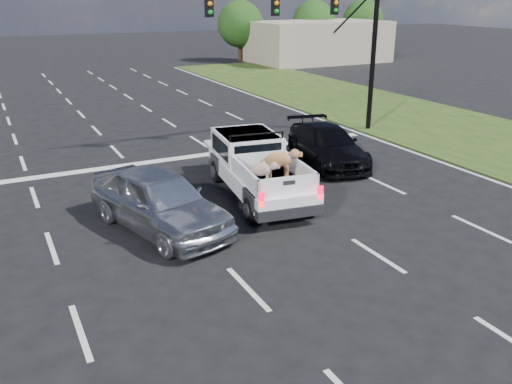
# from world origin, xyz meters

# --- Properties ---
(ground) EXTENTS (160.00, 160.00, 0.00)m
(ground) POSITION_xyz_m (0.00, 0.00, 0.00)
(ground) COLOR black
(ground) RESTS_ON ground
(road_markings) EXTENTS (17.75, 60.00, 0.01)m
(road_markings) POSITION_xyz_m (0.00, 6.56, 0.01)
(road_markings) COLOR silver
(road_markings) RESTS_ON ground
(grass_shoulder_right) EXTENTS (8.00, 60.00, 0.06)m
(grass_shoulder_right) POSITION_xyz_m (13.00, 6.00, 0.03)
(grass_shoulder_right) COLOR #243E13
(grass_shoulder_right) RESTS_ON ground
(traffic_signal) EXTENTS (9.11, 0.31, 7.00)m
(traffic_signal) POSITION_xyz_m (7.20, 10.50, 4.73)
(traffic_signal) COLOR black
(traffic_signal) RESTS_ON ground
(building_right) EXTENTS (12.00, 7.00, 3.60)m
(building_right) POSITION_xyz_m (22.00, 34.00, 1.80)
(building_right) COLOR tan
(building_right) RESTS_ON ground
(tree_far_d) EXTENTS (4.20, 4.20, 5.40)m
(tree_far_d) POSITION_xyz_m (16.00, 38.00, 3.29)
(tree_far_d) COLOR #332114
(tree_far_d) RESTS_ON ground
(tree_far_e) EXTENTS (4.20, 4.20, 5.40)m
(tree_far_e) POSITION_xyz_m (24.00, 38.00, 3.29)
(tree_far_e) COLOR #332114
(tree_far_e) RESTS_ON ground
(tree_far_f) EXTENTS (4.20, 4.20, 5.40)m
(tree_far_f) POSITION_xyz_m (30.00, 38.00, 3.29)
(tree_far_f) COLOR #332114
(tree_far_f) RESTS_ON ground
(pickup_truck) EXTENTS (2.61, 5.49, 1.98)m
(pickup_truck) POSITION_xyz_m (1.05, 5.09, 0.92)
(pickup_truck) COLOR black
(pickup_truck) RESTS_ON ground
(silver_sedan) EXTENTS (3.17, 5.16, 1.64)m
(silver_sedan) POSITION_xyz_m (-2.46, 3.90, 0.82)
(silver_sedan) COLOR #B1B3B8
(silver_sedan) RESTS_ON ground
(black_coupe) EXTENTS (2.86, 5.04, 1.38)m
(black_coupe) POSITION_xyz_m (4.92, 6.97, 0.69)
(black_coupe) COLOR black
(black_coupe) RESTS_ON ground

